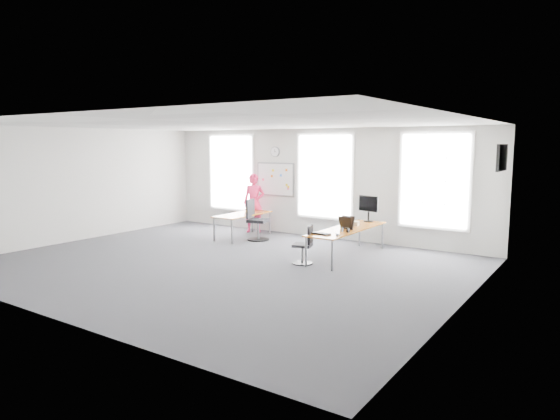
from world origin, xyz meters
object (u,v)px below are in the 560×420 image
Objects in this scene: chair_right at (305,247)px; person at (254,203)px; desk_right at (348,230)px; desk_left at (243,216)px; chair_left at (256,222)px; keyboard at (321,234)px; monitor at (368,206)px; headphones at (345,230)px.

person is at bearing -145.25° from chair_right.
desk_right is 3.26× the size of chair_right.
desk_right is 3.52m from desk_left.
person is (-3.27, 2.54, 0.49)m from chair_right.
chair_right is 2.97m from chair_left.
desk_right is 1.02m from keyboard.
desk_left is 1.66× the size of chair_left.
chair_left is at bearing -152.37° from monitor.
headphones is (3.93, -1.95, -0.14)m from person.
desk_right is 2.51× the size of chair_left.
desk_left is 9.52× the size of headphones.
desk_left is 3.82m from headphones.
desk_left is 3.54m from monitor.
keyboard is (0.34, 0.09, 0.31)m from chair_right.
monitor is at bearing 96.36° from keyboard.
desk_left is 2.16× the size of chair_right.
chair_right reaches higher than headphones.
desk_right is at bearing -74.49° from monitor.
monitor is (0.11, 2.18, 0.37)m from keyboard.
desk_right is 4.32× the size of monitor.
keyboard is at bearing 87.31° from chair_right.
chair_left is 0.64× the size of person.
chair_right is 0.47m from keyboard.
chair_left is 5.73× the size of headphones.
chair_left is 3.09m from monitor.
keyboard is (2.84, -1.51, 0.20)m from chair_left.
headphones is at bearing -121.54° from chair_left.
desk_right is at bearing -113.20° from chair_left.
headphones is (0.19, -0.52, 0.10)m from desk_right.
desk_right is 3.02m from chair_left.
chair_right reaches higher than desk_right.
monitor reaches higher than chair_left.
chair_right is at bearing -113.13° from desk_right.
chair_right reaches higher than keyboard.
chair_right is at bearing -29.09° from desk_left.
chair_right is 2.42m from monitor.
person is at bearing 155.24° from keyboard.
desk_right is 1.60× the size of person.
chair_left reaches higher than desk_right.
headphones is (0.66, 0.59, 0.35)m from chair_right.
chair_right is at bearing -155.90° from keyboard.
headphones is at bearing 66.78° from keyboard.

